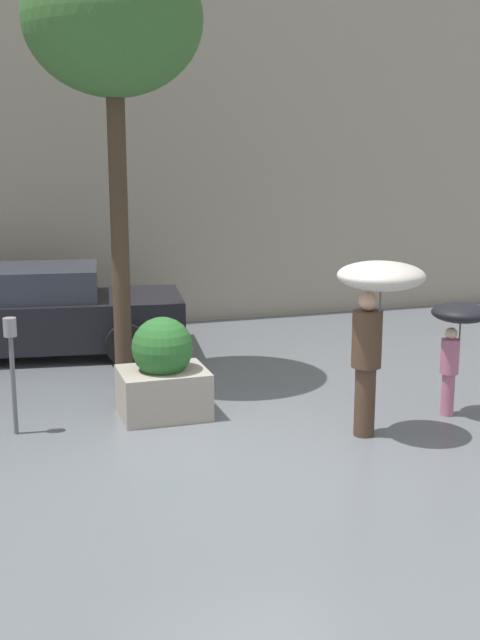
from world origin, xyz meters
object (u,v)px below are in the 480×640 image
(parked_car_near, at_px, (29,314))
(parking_meter, at_px, (11,351))
(planter_box, at_px, (163,373))
(street_tree, at_px, (113,23))
(person_adult, at_px, (376,302))
(person_child, at_px, (458,327))

(parked_car_near, height_order, parking_meter, parked_car_near)
(planter_box, relative_size, street_tree, 0.21)
(street_tree, xyz_separation_m, parking_meter, (-1.44, -1.51, -3.57))
(planter_box, xyz_separation_m, person_adult, (1.97, -1.38, 0.97))
(person_adult, height_order, parking_meter, person_adult)
(person_adult, bearing_deg, planter_box, -156.06)
(person_child, height_order, parking_meter, person_child)
(parked_car_near, distance_m, street_tree, 4.48)
(parked_car_near, relative_size, street_tree, 0.86)
(person_child, bearing_deg, street_tree, -170.66)
(street_tree, relative_size, parking_meter, 4.25)
(parked_car_near, bearing_deg, planter_box, -151.08)
(person_adult, bearing_deg, person_child, 74.43)
(parked_car_near, bearing_deg, person_adult, -137.58)
(person_adult, relative_size, street_tree, 0.35)
(person_adult, bearing_deg, street_tree, -172.76)
(parked_car_near, relative_size, parking_meter, 3.64)
(person_adult, distance_m, street_tree, 4.66)
(parked_car_near, height_order, street_tree, street_tree)
(planter_box, xyz_separation_m, person_child, (3.19, -1.05, 0.55))
(person_child, bearing_deg, planter_box, -153.18)
(person_child, distance_m, parked_car_near, 6.30)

